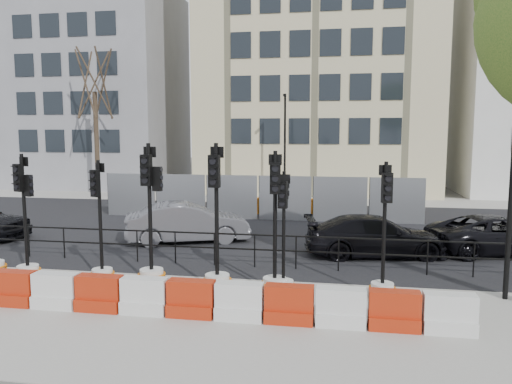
# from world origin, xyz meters

# --- Properties ---
(ground) EXTENTS (120.00, 120.00, 0.00)m
(ground) POSITION_xyz_m (0.00, 0.00, 0.00)
(ground) COLOR #51514C
(ground) RESTS_ON ground
(sidewalk_near) EXTENTS (40.00, 6.00, 0.02)m
(sidewalk_near) POSITION_xyz_m (0.00, -3.00, 0.01)
(sidewalk_near) COLOR gray
(sidewalk_near) RESTS_ON ground
(road) EXTENTS (40.00, 14.00, 0.03)m
(road) POSITION_xyz_m (0.00, 7.00, 0.01)
(road) COLOR black
(road) RESTS_ON ground
(sidewalk_far) EXTENTS (40.00, 4.00, 0.02)m
(sidewalk_far) POSITION_xyz_m (0.00, 16.00, 0.01)
(sidewalk_far) COLOR gray
(sidewalk_far) RESTS_ON ground
(building_grey) EXTENTS (11.00, 9.06, 14.00)m
(building_grey) POSITION_xyz_m (-14.00, 21.99, 7.00)
(building_grey) COLOR gray
(building_grey) RESTS_ON ground
(building_cream) EXTENTS (15.00, 10.06, 18.00)m
(building_cream) POSITION_xyz_m (2.00, 21.99, 9.00)
(building_cream) COLOR #C0B88C
(building_cream) RESTS_ON ground
(kerb_railing) EXTENTS (18.00, 0.04, 1.00)m
(kerb_railing) POSITION_xyz_m (0.00, 1.20, 0.69)
(kerb_railing) COLOR black
(kerb_railing) RESTS_ON ground
(heras_fencing) EXTENTS (14.33, 1.72, 2.00)m
(heras_fencing) POSITION_xyz_m (0.57, 9.86, 0.65)
(heras_fencing) COLOR gray
(heras_fencing) RESTS_ON ground
(lamp_post_far) EXTENTS (0.12, 0.56, 6.00)m
(lamp_post_far) POSITION_xyz_m (0.50, 14.98, 3.22)
(lamp_post_far) COLOR black
(lamp_post_far) RESTS_ON ground
(tree_bare_far) EXTENTS (2.00, 2.00, 9.00)m
(tree_bare_far) POSITION_xyz_m (-11.00, 15.50, 6.65)
(tree_bare_far) COLOR #473828
(tree_bare_far) RESTS_ON ground
(barrier_row) EXTENTS (12.55, 0.50, 0.80)m
(barrier_row) POSITION_xyz_m (-0.00, -2.80, 0.37)
(barrier_row) COLOR #AF260E
(barrier_row) RESTS_ON ground
(traffic_signal_b) EXTENTS (0.66, 0.66, 3.37)m
(traffic_signal_b) POSITION_xyz_m (-4.53, -1.04, 0.80)
(traffic_signal_b) COLOR silver
(traffic_signal_b) RESTS_ON ground
(traffic_signal_c) EXTENTS (0.64, 0.64, 3.22)m
(traffic_signal_c) POSITION_xyz_m (-2.47, -0.94, 0.67)
(traffic_signal_c) COLOR silver
(traffic_signal_c) RESTS_ON ground
(traffic_signal_d) EXTENTS (0.72, 0.72, 3.66)m
(traffic_signal_d) POSITION_xyz_m (-1.10, -0.93, 0.87)
(traffic_signal_d) COLOR silver
(traffic_signal_d) RESTS_ON ground
(traffic_signal_e) EXTENTS (0.72, 0.72, 3.67)m
(traffic_signal_e) POSITION_xyz_m (0.66, -1.11, 0.76)
(traffic_signal_e) COLOR silver
(traffic_signal_e) RESTS_ON ground
(traffic_signal_f) EXTENTS (0.69, 0.69, 3.49)m
(traffic_signal_f) POSITION_xyz_m (2.10, -1.07, 0.83)
(traffic_signal_f) COLOR silver
(traffic_signal_f) RESTS_ON ground
(traffic_signal_g) EXTENTS (0.59, 0.59, 3.01)m
(traffic_signal_g) POSITION_xyz_m (2.30, -1.06, 0.62)
(traffic_signal_g) COLOR silver
(traffic_signal_g) RESTS_ON ground
(traffic_signal_h) EXTENTS (0.64, 0.64, 3.26)m
(traffic_signal_h) POSITION_xyz_m (4.64, -0.97, 0.67)
(traffic_signal_h) COLOR silver
(traffic_signal_h) RESTS_ON ground
(car_b) EXTENTS (4.45, 5.37, 1.43)m
(car_b) POSITION_xyz_m (-1.73, 4.12, 0.72)
(car_b) COLOR #545459
(car_b) RESTS_ON ground
(car_c) EXTENTS (3.26, 5.06, 1.30)m
(car_c) POSITION_xyz_m (4.75, 3.22, 0.65)
(car_c) COLOR black
(car_c) RESTS_ON ground
(car_d) EXTENTS (4.50, 5.60, 1.24)m
(car_d) POSITION_xyz_m (8.71, 4.26, 0.62)
(car_d) COLOR black
(car_d) RESTS_ON ground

